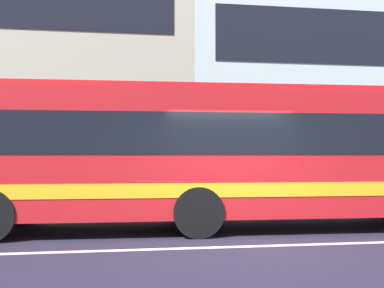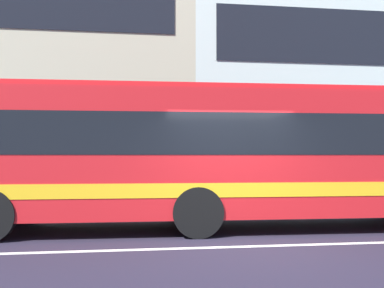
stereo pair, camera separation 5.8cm
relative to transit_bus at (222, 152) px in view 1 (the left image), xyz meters
The scene contains 4 objects.
ground_plane 2.68m from the transit_bus, 92.22° to the right, with size 160.00×160.00×0.00m, color #252031.
lane_centre_line 2.68m from the transit_bus, 92.22° to the right, with size 60.00×0.16×0.01m, color silver.
apartment_block_right 16.71m from the transit_bus, 50.46° to the left, with size 19.85×11.40×10.89m.
transit_bus is the anchor object (origin of this frame).
Camera 1 is at (-2.07, -7.80, 1.62)m, focal length 42.30 mm.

